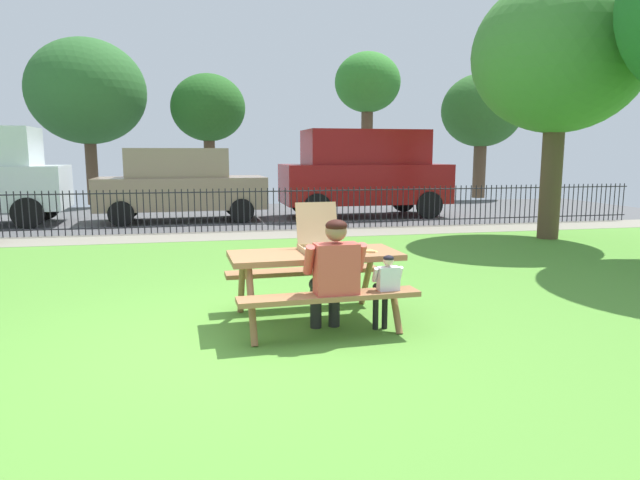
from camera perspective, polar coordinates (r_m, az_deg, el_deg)
The scene contains 16 objects.
ground at distance 7.37m, azimuth -9.34°, elevation -5.54°, with size 28.00×11.84×0.02m, color #589536.
cobblestone_walkway at distance 12.49m, azimuth -10.45°, elevation 0.40°, with size 28.00×1.40×0.01m, color gray.
street_asphalt at distance 16.61m, azimuth -10.84°, elevation 2.47°, with size 28.00×6.92×0.01m, color #515154.
picnic_table_foreground at distance 5.93m, azimuth -0.54°, elevation -2.93°, with size 1.87×1.56×0.79m.
pizza_box_open at distance 6.05m, azimuth 0.01°, elevation 0.12°, with size 0.49×0.57×0.50m.
pizza_slice_on_table at distance 5.98m, azimuth 5.00°, elevation -1.11°, with size 0.23×0.26×0.02m.
adult_at_table at distance 5.46m, azimuth 1.40°, elevation -3.33°, with size 0.62×0.60×1.19m.
child_at_table at distance 5.64m, azimuth 6.77°, elevation -4.63°, with size 0.31×0.31×0.82m.
iron_fence_streetside at distance 13.12m, azimuth -10.59°, elevation 3.07°, with size 21.95×0.03×1.00m.
tree_near_table at distance 12.96m, azimuth 23.34°, elevation 16.93°, with size 3.51×3.51×5.39m.
parked_car_left at distance 15.40m, azimuth -14.12°, elevation 5.64°, with size 4.47×2.05×1.94m.
parked_car_center at distance 16.03m, azimuth 4.59°, elevation 7.07°, with size 4.73×2.14×2.46m.
far_tree_midleft at distance 21.45m, azimuth -22.81°, elevation 13.83°, with size 3.99×3.99×5.72m.
far_tree_center at distance 21.06m, azimuth -11.41°, elevation 13.05°, with size 2.68×2.68×4.65m.
far_tree_midright at distance 22.07m, azimuth 4.91°, elevation 15.51°, with size 2.51×2.51×5.62m.
far_tree_right at distance 23.80m, azimuth 16.29°, elevation 12.57°, with size 3.23×3.23×4.97m.
Camera 1 is at (-0.28, -5.22, 1.82)m, focal length 31.15 mm.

